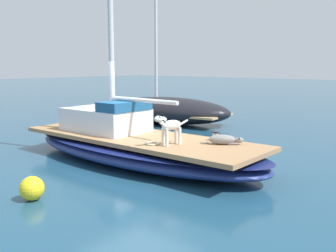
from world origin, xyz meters
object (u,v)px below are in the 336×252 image
object	(u,v)px
moored_boat_starboard_side	(168,109)
mooring_buoy	(32,188)
sailboat_main	(138,149)
dog_grey	(224,140)
deck_winch	(215,136)
dog_white	(170,126)
coiled_rope	(152,144)

from	to	relation	value
moored_boat_starboard_side	mooring_buoy	world-z (taller)	moored_boat_starboard_side
sailboat_main	dog_grey	world-z (taller)	dog_grey
deck_winch	moored_boat_starboard_side	xyz separation A→B (m)	(4.70, 5.54, -0.18)
sailboat_main	mooring_buoy	distance (m)	3.28
dog_grey	moored_boat_starboard_side	bearing A→B (deg)	50.17
dog_grey	deck_winch	bearing A→B (deg)	57.72
dog_white	sailboat_main	bearing A→B (deg)	75.32
deck_winch	mooring_buoy	size ratio (longest dim) A/B	0.48
coiled_rope	deck_winch	bearing A→B (deg)	-31.71
sailboat_main	moored_boat_starboard_side	size ratio (longest dim) A/B	1.11
dog_white	dog_grey	size ratio (longest dim) A/B	1.15
mooring_buoy	deck_winch	bearing A→B (deg)	-17.21
moored_boat_starboard_side	mooring_buoy	distance (m)	9.70
sailboat_main	dog_white	xyz separation A→B (m)	(-0.36, -1.36, 0.75)
sailboat_main	deck_winch	bearing A→B (deg)	-67.34
dog_white	mooring_buoy	size ratio (longest dim) A/B	2.12
coiled_rope	moored_boat_starboard_side	bearing A→B (deg)	38.29
moored_boat_starboard_side	dog_white	bearing A→B (deg)	-138.77
sailboat_main	mooring_buoy	world-z (taller)	sailboat_main
deck_winch	moored_boat_starboard_side	bearing A→B (deg)	49.68
sailboat_main	coiled_rope	world-z (taller)	coiled_rope
mooring_buoy	sailboat_main	bearing A→B (deg)	10.05
deck_winch	moored_boat_starboard_side	world-z (taller)	moored_boat_starboard_side
coiled_rope	sailboat_main	bearing A→B (deg)	61.59
deck_winch	coiled_rope	world-z (taller)	deck_winch
dog_grey	mooring_buoy	xyz separation A→B (m)	(-3.74, 1.63, -0.55)
dog_grey	sailboat_main	bearing A→B (deg)	102.92
dog_white	mooring_buoy	distance (m)	3.10
deck_winch	mooring_buoy	bearing A→B (deg)	162.79
dog_grey	coiled_rope	xyz separation A→B (m)	(-1.05, 1.20, -0.08)
sailboat_main	moored_boat_starboard_side	world-z (taller)	moored_boat_starboard_side
coiled_rope	moored_boat_starboard_side	world-z (taller)	moored_boat_starboard_side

